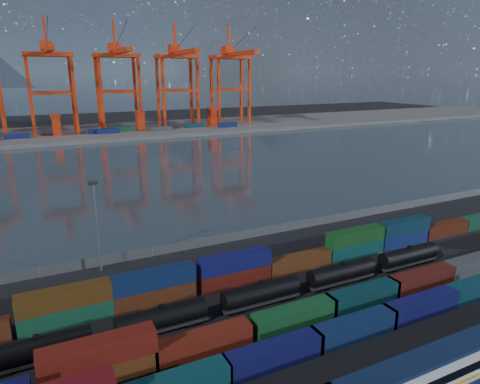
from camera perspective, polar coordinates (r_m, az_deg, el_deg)
name	(u,v)px	position (r m, az deg, el deg)	size (l,w,h in m)	color
ground	(324,299)	(70.92, 11.16, -13.78)	(700.00, 700.00, 0.00)	black
harbor_water	(150,169)	(161.84, -11.90, 3.03)	(700.00, 700.00, 0.00)	#2F3D44
far_quay	(103,132)	(263.32, -17.84, 7.62)	(700.00, 70.00, 2.00)	#514F4C
distant_mountains	(47,14)	(1661.83, -24.37, 20.81)	(2470.00, 1100.00, 520.00)	#1E2630
passenger_train	(430,377)	(54.20, 23.95, -21.57)	(79.20, 3.36, 5.76)	silver
container_row_south	(363,322)	(62.79, 16.11, -16.33)	(139.99, 2.65, 5.66)	#474A4C
container_row_mid	(394,284)	(73.95, 19.80, -11.53)	(129.94, 2.64, 5.63)	navy
container_row_north	(259,266)	(74.82, 2.60, -9.85)	(142.56, 2.59, 5.51)	#101C50
tanker_string	(162,318)	(62.01, -10.36, -16.24)	(106.00, 2.79, 4.00)	black
waterfront_fence	(244,235)	(91.91, 0.56, -5.71)	(160.12, 0.12, 2.20)	#595B5E
yard_light_mast	(97,222)	(78.94, -18.58, -3.81)	(1.60, 0.40, 16.60)	slate
gantry_cranes	(84,64)	(253.58, -20.06, 15.68)	(199.17, 46.41, 62.85)	red
quay_containers	(86,132)	(247.30, -19.88, 7.51)	(172.58, 10.99, 2.60)	navy
straddle_carriers	(100,122)	(252.33, -18.17, 8.84)	(140.00, 7.00, 11.10)	red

